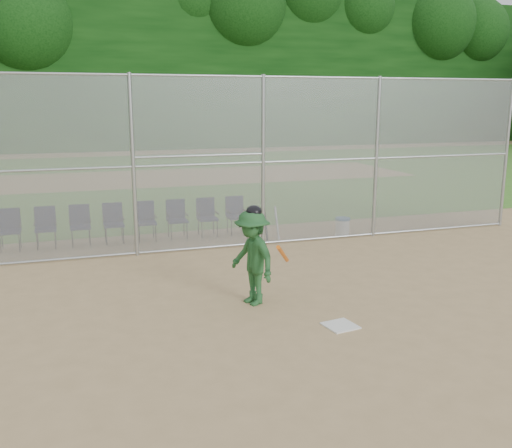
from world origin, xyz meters
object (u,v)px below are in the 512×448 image
object	(u,v)px
batter_at_plate	(252,257)
water_cooler	(342,227)
home_plate	(340,326)
chair_0	(10,230)

from	to	relation	value
batter_at_plate	water_cooler	distance (m)	5.53
batter_at_plate	water_cooler	xyz separation A→B (m)	(3.74, 4.03, -0.59)
home_plate	water_cooler	xyz separation A→B (m)	(2.76, 5.43, 0.23)
batter_at_plate	chair_0	size ratio (longest dim) A/B	1.79
home_plate	batter_at_plate	world-z (taller)	batter_at_plate
home_plate	chair_0	distance (m)	8.37
home_plate	chair_0	world-z (taller)	chair_0
home_plate	batter_at_plate	distance (m)	1.90
water_cooler	chair_0	distance (m)	8.06
chair_0	home_plate	bearing A→B (deg)	-51.27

